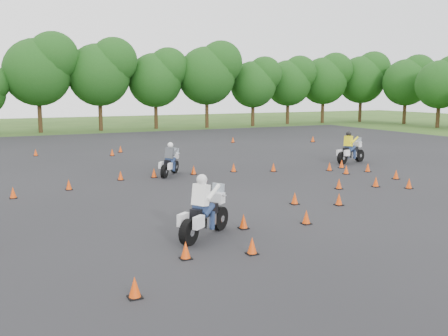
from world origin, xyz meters
TOP-DOWN VIEW (x-y plane):
  - ground at (0.00, 0.00)m, footprint 140.00×140.00m
  - asphalt_pad at (0.00, 6.00)m, footprint 62.00×62.00m
  - treeline at (1.40, 35.20)m, footprint 87.13×32.73m
  - traffic_cones at (-0.12, 5.57)m, footprint 36.63×33.16m
  - rider_grey at (-0.33, 9.82)m, footprint 1.98×2.20m
  - rider_yellow at (11.15, 9.24)m, footprint 2.64×1.42m
  - rider_white at (-3.08, -1.03)m, footprint 2.52×2.10m

SIDE VIEW (x-z plane):
  - ground at x=0.00m, z-range 0.00..0.00m
  - asphalt_pad at x=0.00m, z-range 0.01..0.01m
  - traffic_cones at x=-0.12m, z-range 0.01..0.46m
  - rider_grey at x=-0.33m, z-range 0.00..1.76m
  - rider_yellow at x=11.15m, z-range 0.00..1.95m
  - rider_white at x=-3.08m, z-range 0.00..1.97m
  - treeline at x=1.40m, z-range -0.67..10.11m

